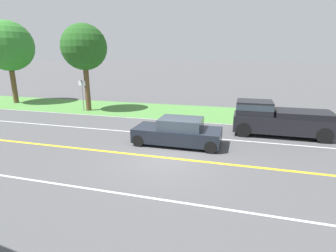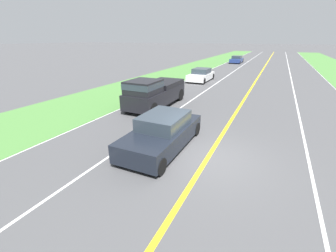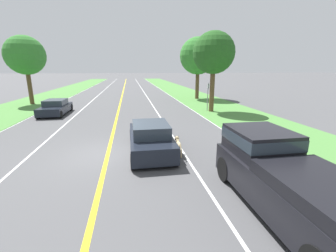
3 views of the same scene
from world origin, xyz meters
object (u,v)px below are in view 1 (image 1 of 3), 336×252
at_px(dog, 195,130).
at_px(street_sign, 82,92).
at_px(ego_car, 178,132).
at_px(roadside_tree_right_near, 84,48).
at_px(roadside_tree_right_far, 8,46).
at_px(pickup_truck, 277,118).

relative_size(dog, street_sign, 0.45).
relative_size(ego_car, roadside_tree_right_near, 0.64).
relative_size(ego_car, street_sign, 1.74).
xyz_separation_m(ego_car, roadside_tree_right_near, (6.46, 9.36, 4.48)).
distance_m(ego_car, roadside_tree_right_far, 20.45).
bearing_deg(ego_car, dog, -30.04).
bearing_deg(roadside_tree_right_near, pickup_truck, -102.73).
distance_m(dog, street_sign, 11.57).
distance_m(roadside_tree_right_near, roadside_tree_right_far, 9.05).
relative_size(dog, roadside_tree_right_far, 0.15).
height_order(roadside_tree_right_far, street_sign, roadside_tree_right_far).
bearing_deg(dog, street_sign, 64.06).
distance_m(ego_car, street_sign, 11.54).
bearing_deg(dog, roadside_tree_right_near, 62.21).
xyz_separation_m(dog, roadside_tree_right_far, (6.61, 19.00, 4.85)).
bearing_deg(ego_car, pickup_truck, -57.97).
distance_m(roadside_tree_right_near, street_sign, 3.54).
bearing_deg(pickup_truck, ego_car, 122.03).
distance_m(ego_car, dog, 1.38).
height_order(dog, roadside_tree_right_far, roadside_tree_right_far).
relative_size(roadside_tree_right_near, roadside_tree_right_far, 0.91).
xyz_separation_m(ego_car, pickup_truck, (3.19, -5.10, 0.34)).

